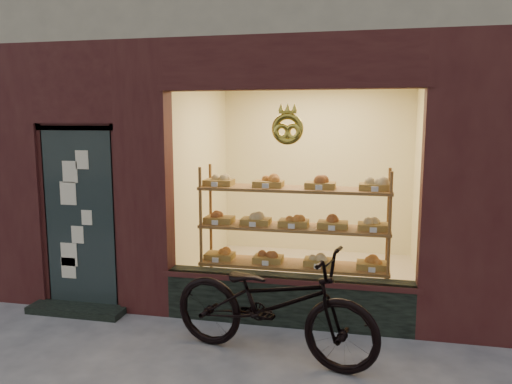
# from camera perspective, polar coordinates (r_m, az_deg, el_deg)

# --- Properties ---
(display_shelf) EXTENTS (2.20, 0.45, 1.70)m
(display_shelf) POSITION_cam_1_polar(r_m,az_deg,el_deg) (5.86, 4.31, -5.32)
(display_shelf) COLOR brown
(display_shelf) RESTS_ON ground
(bicycle) EXTENTS (2.16, 1.15, 1.08)m
(bicycle) POSITION_cam_1_polar(r_m,az_deg,el_deg) (4.80, 1.86, -12.55)
(bicycle) COLOR black
(bicycle) RESTS_ON ground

